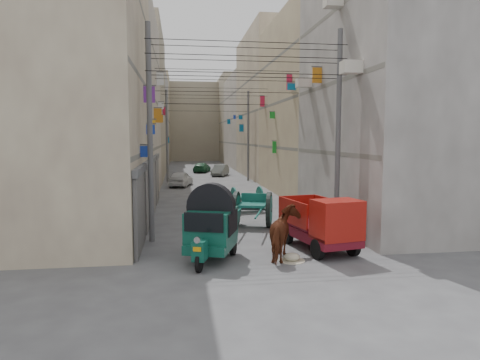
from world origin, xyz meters
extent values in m
plane|color=#474749|center=(0.00, 0.00, 0.00)|extent=(140.00, 140.00, 0.00)
cube|color=beige|center=(-8.00, 8.00, 6.50)|extent=(8.00, 10.00, 13.00)
cube|color=slate|center=(-4.12, 8.00, 3.20)|extent=(0.25, 9.80, 0.18)
cube|color=slate|center=(-4.12, 8.00, 6.20)|extent=(0.25, 9.80, 0.18)
cube|color=slate|center=(-4.12, 8.00, 9.20)|extent=(0.25, 9.80, 0.18)
cube|color=#B6A99C|center=(-8.00, 19.00, 6.00)|extent=(8.00, 12.00, 12.00)
cube|color=slate|center=(-4.12, 19.00, 3.20)|extent=(0.25, 11.76, 0.18)
cube|color=slate|center=(-4.12, 19.00, 6.20)|extent=(0.25, 11.76, 0.18)
cube|color=slate|center=(-4.12, 19.00, 9.20)|extent=(0.25, 11.76, 0.18)
cube|color=gray|center=(-8.00, 32.00, 7.00)|extent=(8.00, 14.00, 14.00)
cube|color=slate|center=(-4.12, 32.00, 3.20)|extent=(0.25, 13.72, 0.18)
cube|color=slate|center=(-4.12, 32.00, 6.20)|extent=(0.25, 13.72, 0.18)
cube|color=slate|center=(-4.12, 32.00, 9.20)|extent=(0.25, 13.72, 0.18)
cube|color=#ADA7A1|center=(-8.00, 46.00, 5.90)|extent=(8.00, 14.00, 11.80)
cube|color=slate|center=(-4.12, 46.00, 3.20)|extent=(0.25, 13.72, 0.18)
cube|color=slate|center=(-4.12, 46.00, 6.20)|extent=(0.25, 13.72, 0.18)
cube|color=slate|center=(-4.12, 46.00, 9.20)|extent=(0.25, 13.72, 0.18)
cube|color=tan|center=(-8.00, 59.00, 6.75)|extent=(8.00, 12.00, 13.50)
cube|color=slate|center=(-4.12, 59.00, 3.20)|extent=(0.25, 11.76, 0.18)
cube|color=slate|center=(-4.12, 59.00, 6.20)|extent=(0.25, 11.76, 0.18)
cube|color=slate|center=(-4.12, 59.00, 9.20)|extent=(0.25, 11.76, 0.18)
cube|color=#ADA7A1|center=(8.00, 8.00, 6.50)|extent=(8.00, 10.00, 13.00)
cube|color=slate|center=(4.12, 8.00, 3.20)|extent=(0.25, 9.80, 0.18)
cube|color=slate|center=(4.12, 8.00, 6.20)|extent=(0.25, 9.80, 0.18)
cube|color=slate|center=(4.12, 8.00, 9.20)|extent=(0.25, 9.80, 0.18)
cube|color=tan|center=(8.00, 19.00, 6.00)|extent=(8.00, 12.00, 12.00)
cube|color=slate|center=(4.12, 19.00, 3.20)|extent=(0.25, 11.76, 0.18)
cube|color=slate|center=(4.12, 19.00, 6.20)|extent=(0.25, 11.76, 0.18)
cube|color=slate|center=(4.12, 19.00, 9.20)|extent=(0.25, 11.76, 0.18)
cube|color=beige|center=(8.00, 32.00, 7.00)|extent=(8.00, 14.00, 14.00)
cube|color=slate|center=(4.12, 32.00, 3.20)|extent=(0.25, 13.72, 0.18)
cube|color=slate|center=(4.12, 32.00, 6.20)|extent=(0.25, 13.72, 0.18)
cube|color=slate|center=(4.12, 32.00, 9.20)|extent=(0.25, 13.72, 0.18)
cube|color=#B6A99C|center=(8.00, 46.00, 5.90)|extent=(8.00, 14.00, 11.80)
cube|color=slate|center=(4.12, 46.00, 3.20)|extent=(0.25, 13.72, 0.18)
cube|color=slate|center=(4.12, 46.00, 6.20)|extent=(0.25, 13.72, 0.18)
cube|color=slate|center=(4.12, 46.00, 9.20)|extent=(0.25, 13.72, 0.18)
cube|color=gray|center=(8.00, 59.00, 6.75)|extent=(8.00, 12.00, 13.50)
cube|color=slate|center=(4.12, 59.00, 3.20)|extent=(0.25, 11.76, 0.18)
cube|color=slate|center=(4.12, 59.00, 6.20)|extent=(0.25, 11.76, 0.18)
cube|color=slate|center=(4.12, 59.00, 9.20)|extent=(0.25, 11.76, 0.18)
cube|color=gray|center=(0.00, 66.00, 6.50)|extent=(22.00, 10.00, 13.00)
cube|color=#4D4D52|center=(-3.92, 4.80, 1.30)|extent=(0.12, 3.00, 2.60)
cube|color=#555557|center=(-3.90, 4.80, 2.75)|extent=(0.18, 3.20, 0.25)
cube|color=#4D4D52|center=(-3.92, 8.50, 1.30)|extent=(0.12, 3.00, 2.60)
cube|color=#555557|center=(-3.90, 8.50, 2.75)|extent=(0.18, 3.20, 0.25)
cube|color=#4D4D52|center=(-3.92, 12.20, 1.30)|extent=(0.12, 3.00, 2.60)
cube|color=#555557|center=(-3.90, 12.20, 2.75)|extent=(0.18, 3.20, 0.25)
cube|color=#4D4D52|center=(-3.92, 16.00, 1.30)|extent=(0.12, 3.00, 2.60)
cube|color=#555557|center=(-3.90, 16.00, 2.75)|extent=(0.18, 3.20, 0.25)
cube|color=#0D6498|center=(3.81, 34.28, 5.98)|extent=(0.38, 0.08, 0.41)
cube|color=#0D6498|center=(-3.86, 41.61, 3.62)|extent=(0.27, 0.08, 0.71)
cube|color=#1A3CBC|center=(-3.78, 6.43, 3.35)|extent=(0.44, 0.08, 0.42)
cube|color=orange|center=(-3.77, 15.80, 5.17)|extent=(0.45, 0.08, 0.84)
cube|color=#0D6498|center=(3.79, 44.88, 5.91)|extent=(0.41, 0.08, 0.59)
cube|color=#1A3CBC|center=(-3.81, 9.76, 4.24)|extent=(0.38, 0.08, 0.44)
cube|color=#0D6498|center=(3.78, 33.54, 4.85)|extent=(0.43, 0.08, 0.72)
cube|color=#1A3CBC|center=(3.86, 39.62, 6.25)|extent=(0.28, 0.08, 0.44)
cube|color=silver|center=(-3.76, 20.00, 7.85)|extent=(0.48, 0.08, 0.84)
cube|color=#0D6498|center=(-3.85, 38.07, 3.67)|extent=(0.31, 0.08, 0.44)
cube|color=green|center=(3.82, 19.02, 5.41)|extent=(0.35, 0.08, 0.45)
cube|color=red|center=(3.83, 22.65, 6.65)|extent=(0.34, 0.08, 0.79)
cube|color=yellow|center=(-3.86, 12.02, 4.50)|extent=(0.28, 0.08, 0.52)
cube|color=red|center=(-3.86, 29.62, 6.26)|extent=(0.28, 0.08, 0.74)
cube|color=green|center=(3.87, 18.51, 3.22)|extent=(0.26, 0.08, 0.80)
cube|color=red|center=(3.83, 9.37, 6.69)|extent=(0.34, 0.08, 0.55)
cube|color=#732A9B|center=(-3.76, 8.55, 5.67)|extent=(0.47, 0.08, 0.67)
cube|color=silver|center=(-3.80, 21.15, 6.14)|extent=(0.40, 0.08, 0.47)
cube|color=orange|center=(-3.84, 21.66, 5.24)|extent=(0.32, 0.08, 0.55)
cube|color=#0D6498|center=(3.76, 13.74, 6.73)|extent=(0.47, 0.08, 0.35)
cube|color=red|center=(3.84, 14.58, 7.07)|extent=(0.32, 0.08, 0.89)
cube|color=orange|center=(3.78, 9.29, 6.73)|extent=(0.44, 0.08, 0.69)
cube|color=green|center=(-4.06, 6.00, 3.00)|extent=(0.10, 3.20, 0.80)
cube|color=orange|center=(-4.06, 15.00, 3.00)|extent=(0.10, 3.20, 0.80)
cube|color=red|center=(-4.06, 27.00, 3.00)|extent=(0.10, 3.20, 0.80)
cube|color=green|center=(-4.06, 39.00, 3.00)|extent=(0.10, 3.20, 0.80)
cube|color=#0D6498|center=(4.06, 6.00, 3.00)|extent=(0.10, 3.20, 0.80)
cube|color=orange|center=(4.06, 15.00, 3.00)|extent=(0.10, 3.20, 0.80)
cube|color=orange|center=(4.06, 27.00, 3.00)|extent=(0.10, 3.20, 0.80)
cube|color=#1A3CBC|center=(4.06, 39.00, 3.00)|extent=(0.10, 3.20, 0.80)
cube|color=beige|center=(3.65, 5.00, 6.40)|extent=(0.70, 0.55, 0.45)
cube|color=beige|center=(3.65, 11.00, 6.60)|extent=(0.70, 0.55, 0.45)
cube|color=beige|center=(3.65, 7.00, 9.30)|extent=(0.70, 0.55, 0.45)
cylinder|color=#555557|center=(-3.60, 6.00, 4.00)|extent=(0.20, 0.20, 8.00)
cylinder|color=#555557|center=(3.60, 6.00, 4.00)|extent=(0.20, 0.20, 8.00)
cylinder|color=#555557|center=(-3.60, 28.00, 4.00)|extent=(0.20, 0.20, 8.00)
cylinder|color=#555557|center=(3.60, 28.00, 4.00)|extent=(0.20, 0.20, 8.00)
cylinder|color=black|center=(0.00, 5.50, 6.20)|extent=(7.40, 0.02, 0.02)
cylinder|color=black|center=(0.00, 5.50, 6.80)|extent=(7.40, 0.02, 0.02)
cylinder|color=black|center=(0.00, 5.50, 7.30)|extent=(7.40, 0.02, 0.02)
cylinder|color=black|center=(0.00, 6.50, 6.20)|extent=(7.40, 0.02, 0.02)
cylinder|color=black|center=(0.00, 6.50, 6.80)|extent=(7.40, 0.02, 0.02)
cylinder|color=black|center=(0.00, 6.50, 7.30)|extent=(7.40, 0.02, 0.02)
cylinder|color=black|center=(0.00, 12.00, 6.20)|extent=(7.40, 0.02, 0.02)
cylinder|color=black|center=(0.00, 12.00, 6.80)|extent=(7.40, 0.02, 0.02)
cylinder|color=black|center=(0.00, 12.00, 7.30)|extent=(7.40, 0.02, 0.02)
cylinder|color=black|center=(0.00, 20.00, 6.20)|extent=(7.40, 0.02, 0.02)
cylinder|color=black|center=(0.00, 20.00, 6.80)|extent=(7.40, 0.02, 0.02)
cylinder|color=black|center=(0.00, 20.00, 7.30)|extent=(7.40, 0.02, 0.02)
cylinder|color=black|center=(0.00, 28.00, 6.20)|extent=(7.40, 0.02, 0.02)
cylinder|color=black|center=(0.00, 28.00, 6.80)|extent=(7.40, 0.02, 0.02)
cylinder|color=black|center=(0.00, 28.00, 7.30)|extent=(7.40, 0.02, 0.02)
cylinder|color=black|center=(-2.02, 2.01, 0.29)|extent=(0.31, 0.60, 0.59)
cylinder|color=black|center=(-1.91, 4.08, 0.29)|extent=(0.31, 0.60, 0.59)
cylinder|color=black|center=(-0.82, 3.70, 0.29)|extent=(0.31, 0.60, 0.59)
cube|color=#0C4737|center=(-1.57, 3.29, 0.50)|extent=(1.89, 2.31, 0.29)
cube|color=#0C4737|center=(-2.00, 2.06, 0.63)|extent=(0.50, 0.57, 0.58)
cylinder|color=silver|center=(-2.08, 1.83, 0.99)|extent=(0.20, 0.11, 0.19)
cube|color=#CF8D0B|center=(-2.09, 1.81, 0.73)|extent=(0.23, 0.11, 0.13)
cube|color=#0C4737|center=(-1.55, 3.34, 1.10)|extent=(1.87, 2.13, 0.99)
cube|color=black|center=(-1.85, 2.48, 1.36)|extent=(1.16, 0.45, 0.58)
cube|color=black|center=(-2.21, 3.57, 1.20)|extent=(0.45, 1.20, 0.68)
cube|color=black|center=(-0.90, 3.12, 1.20)|extent=(0.45, 1.20, 0.68)
cube|color=white|center=(-1.86, 2.45, 0.58)|extent=(1.25, 0.48, 0.06)
cylinder|color=black|center=(-0.10, 8.26, 0.77)|extent=(0.61, 1.52, 1.54)
cylinder|color=#145A4E|center=(-0.10, 8.26, 0.77)|extent=(0.53, 1.21, 1.20)
cylinder|color=#555557|center=(-0.10, 8.26, 0.77)|extent=(0.29, 0.26, 0.20)
cylinder|color=black|center=(1.27, 7.84, 0.77)|extent=(0.61, 1.52, 1.54)
cylinder|color=#145A4E|center=(1.27, 7.84, 0.77)|extent=(0.53, 1.21, 1.20)
cylinder|color=#555557|center=(1.27, 7.84, 0.77)|extent=(0.29, 0.26, 0.20)
cylinder|color=#555557|center=(0.58, 8.05, 0.77)|extent=(1.45, 0.52, 0.09)
cube|color=#145A4E|center=(0.58, 8.05, 0.97)|extent=(1.46, 1.50, 0.11)
cube|color=#145A4E|center=(0.75, 8.58, 1.21)|extent=(1.13, 0.43, 0.39)
cylinder|color=#145A4E|center=(-0.25, 6.86, 0.88)|extent=(0.82, 2.45, 0.08)
cylinder|color=#145A4E|center=(0.60, 6.60, 0.88)|extent=(0.82, 2.45, 0.08)
cylinder|color=black|center=(1.77, 2.79, 0.33)|extent=(0.31, 0.69, 0.66)
cylinder|color=black|center=(1.34, 4.96, 0.33)|extent=(0.31, 0.69, 0.66)
cylinder|color=black|center=(3.06, 3.04, 0.33)|extent=(0.31, 0.69, 0.66)
cylinder|color=black|center=(2.63, 5.21, 0.33)|extent=(0.31, 0.69, 0.66)
cube|color=#5F0D19|center=(2.20, 4.00, 0.55)|extent=(2.08, 3.54, 0.35)
cube|color=maroon|center=(2.43, 2.86, 1.26)|extent=(1.64, 1.32, 1.26)
cube|color=black|center=(2.52, 2.40, 1.36)|extent=(1.30, 0.31, 0.55)
cube|color=#5F0D19|center=(2.09, 4.54, 0.83)|extent=(1.91, 2.47, 0.12)
cube|color=maroon|center=(1.37, 4.40, 1.26)|extent=(0.49, 2.18, 0.86)
cube|color=maroon|center=(2.81, 4.69, 1.26)|extent=(0.49, 2.18, 0.86)
cube|color=maroon|center=(1.88, 5.61, 1.26)|extent=(1.49, 0.35, 0.86)
cylinder|color=#145A4E|center=(0.23, 11.86, 0.66)|extent=(0.22, 1.31, 1.31)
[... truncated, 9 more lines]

